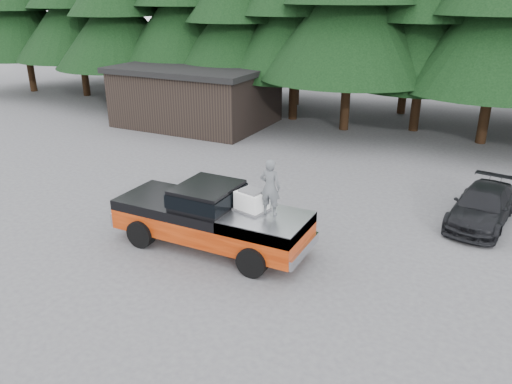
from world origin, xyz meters
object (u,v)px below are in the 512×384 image
at_px(man_on_bed, 270,187).
at_px(utility_building, 197,95).
at_px(parked_car, 482,206).
at_px(pickup_truck, 211,226).
at_px(air_compressor, 252,201).

distance_m(man_on_bed, utility_building, 16.28).
bearing_deg(parked_car, utility_building, 163.17).
relative_size(pickup_truck, air_compressor, 7.54).
bearing_deg(pickup_truck, air_compressor, 9.07).
bearing_deg(parked_car, pickup_truck, -134.64).
height_order(air_compressor, parked_car, air_compressor).
relative_size(parked_car, utility_building, 0.48).
height_order(pickup_truck, parked_car, pickup_truck).
bearing_deg(air_compressor, man_on_bed, 11.59).
height_order(man_on_bed, utility_building, utility_building).
height_order(air_compressor, man_on_bed, man_on_bed).
xyz_separation_m(pickup_truck, parked_car, (7.01, 5.37, -0.08)).
height_order(pickup_truck, utility_building, utility_building).
relative_size(pickup_truck, man_on_bed, 3.74).
xyz_separation_m(pickup_truck, man_on_bed, (1.81, 0.18, 1.47)).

